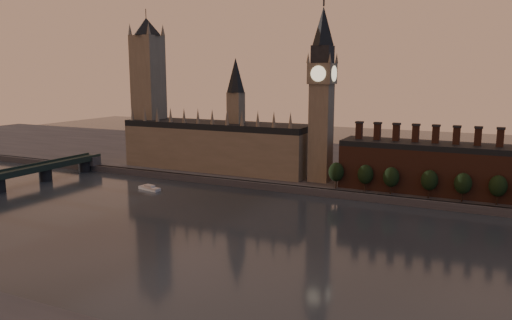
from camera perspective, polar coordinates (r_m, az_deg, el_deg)
The scene contains 13 objects.
ground at distance 212.64m, azimuth -4.98°, elevation -8.88°, with size 900.00×900.00×0.00m, color black.
north_bank at distance 371.61m, azimuth 9.19°, elevation -0.50°, with size 900.00×182.00×4.00m.
palace_of_westminster at distance 336.31m, azimuth -4.46°, elevation 1.90°, with size 130.00×30.30×74.00m.
victoria_tower at distance 364.47m, azimuth -12.19°, elevation 8.24°, with size 24.00×24.00×108.00m.
big_ben at distance 297.93m, azimuth 7.53°, elevation 7.61°, with size 15.00×15.00×107.00m.
chimney_block at distance 288.03m, azimuth 20.68°, elevation -0.84°, with size 110.00×25.00×37.00m.
embankment_tree_0 at distance 283.88m, azimuth 9.15°, elevation -1.36°, with size 8.60×8.60×14.88m.
embankment_tree_1 at distance 280.17m, azimuth 12.40°, elevation -1.62°, with size 8.60×8.60×14.88m.
embankment_tree_2 at distance 276.22m, azimuth 15.19°, elevation -1.90°, with size 8.60×8.60×14.88m.
embankment_tree_3 at distance 274.09m, azimuth 19.21°, elevation -2.20°, with size 8.60×8.60×14.88m.
embankment_tree_4 at distance 272.22m, azimuth 22.58°, elevation -2.49°, with size 8.60×8.60×14.88m.
embankment_tree_5 at distance 273.16m, azimuth 25.93°, elevation -2.69°, with size 8.60×8.60×14.88m.
river_boat at distance 302.42m, azimuth -12.07°, elevation -3.14°, with size 15.81×7.37×3.05m.
Camera 1 is at (103.74, -172.56, 68.37)m, focal length 35.00 mm.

